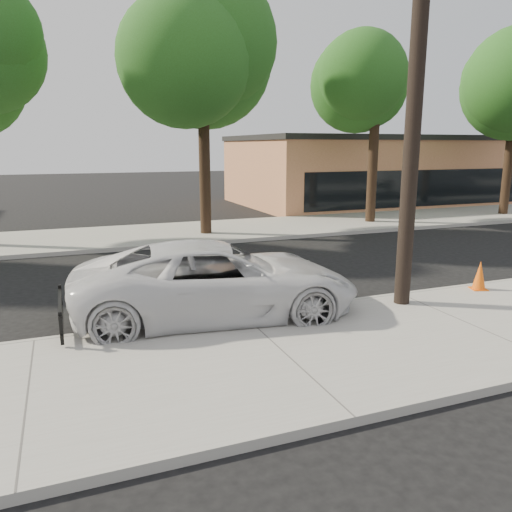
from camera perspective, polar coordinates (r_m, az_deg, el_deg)
ground at (r=12.49m, az=-4.91°, el=-4.26°), size 120.00×120.00×0.00m
near_sidewalk at (r=8.66m, az=3.31°, el=-11.46°), size 90.00×4.40×0.15m
far_sidewalk at (r=20.57m, az=-11.63°, el=2.38°), size 90.00×5.00×0.15m
curb_near at (r=10.56m, az=-1.67°, el=-6.95°), size 90.00×0.12×0.16m
building_main at (r=33.64m, az=14.06°, el=9.40°), size 18.00×10.00×4.00m
utility_pole at (r=11.24m, az=17.75°, el=17.58°), size 1.40×0.34×9.00m
tree_c at (r=20.19m, az=-5.40°, el=21.89°), size 4.96×4.80×9.55m
tree_d at (r=23.84m, az=14.26°, el=18.80°), size 4.50×4.35×8.75m
police_cruiser at (r=10.52m, az=-4.45°, el=-2.80°), size 6.22×3.48×1.64m
traffic_cone at (r=13.34m, az=24.19°, el=-2.06°), size 0.46×0.46×0.71m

